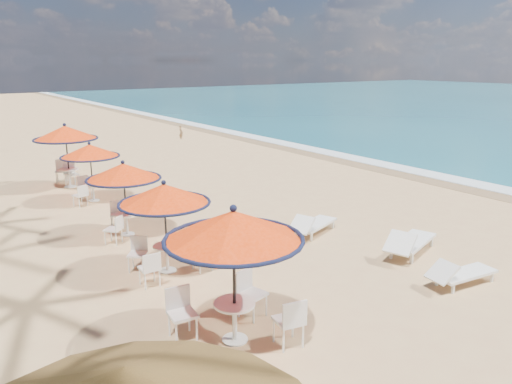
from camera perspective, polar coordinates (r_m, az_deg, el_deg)
ground at (r=13.06m, az=18.31°, el=-8.56°), size 160.00×160.00×0.00m
foam_strip at (r=26.06m, az=13.06°, el=3.33°), size 1.20×140.00×0.04m
wetsand_band at (r=25.41m, az=11.70°, el=3.12°), size 1.40×140.00×0.02m
station_0 at (r=8.83m, az=-2.43°, el=-5.75°), size 2.51×2.51×2.62m
station_1 at (r=12.00m, az=-10.47°, el=-1.56°), size 2.20×2.20×2.30m
station_2 at (r=14.89m, az=-15.02°, el=1.51°), size 2.16×2.16×2.25m
station_3 at (r=18.97m, az=-18.56°, el=3.90°), size 2.11×2.11×2.20m
station_4 at (r=21.45m, az=-20.95°, el=5.74°), size 2.51×2.61×2.62m
lounger_near at (r=12.45m, az=22.26°, el=-8.57°), size 1.88×0.80×0.65m
lounger_mid at (r=13.86m, az=17.14°, el=-5.47°), size 2.28×1.32×0.78m
lounger_far at (r=14.85m, az=6.43°, el=-3.68°), size 2.05×1.24×0.70m
person at (r=33.23m, az=-8.57°, el=6.81°), size 0.24×0.36×0.97m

